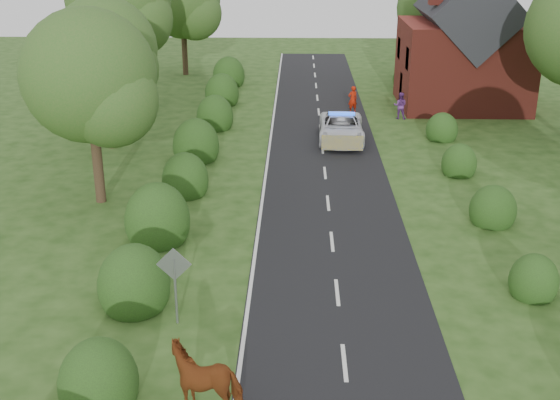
{
  "coord_description": "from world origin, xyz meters",
  "views": [
    {
      "loc": [
        -1.37,
        -16.55,
        11.4
      ],
      "look_at": [
        -2.03,
        9.06,
        1.3
      ],
      "focal_mm": 45.0,
      "sensor_mm": 36.0,
      "label": 1
    }
  ],
  "objects_px": {
    "pedestrian_red": "(353,99)",
    "pedestrian_purple": "(400,106)",
    "police_van": "(341,128)",
    "cow": "(207,381)",
    "road_sign": "(175,275)"
  },
  "relations": [
    {
      "from": "police_van",
      "to": "road_sign",
      "type": "bearing_deg",
      "value": -105.46
    },
    {
      "from": "cow",
      "to": "police_van",
      "type": "distance_m",
      "value": 24.09
    },
    {
      "from": "cow",
      "to": "police_van",
      "type": "height_order",
      "value": "police_van"
    },
    {
      "from": "road_sign",
      "to": "police_van",
      "type": "distance_m",
      "value": 20.57
    },
    {
      "from": "pedestrian_purple",
      "to": "pedestrian_red",
      "type": "bearing_deg",
      "value": -15.46
    },
    {
      "from": "road_sign",
      "to": "cow",
      "type": "distance_m",
      "value": 4.34
    },
    {
      "from": "pedestrian_red",
      "to": "road_sign",
      "type": "bearing_deg",
      "value": 52.74
    },
    {
      "from": "pedestrian_red",
      "to": "pedestrian_purple",
      "type": "relative_size",
      "value": 1.04
    },
    {
      "from": "road_sign",
      "to": "pedestrian_purple",
      "type": "height_order",
      "value": "road_sign"
    },
    {
      "from": "cow",
      "to": "pedestrian_purple",
      "type": "distance_m",
      "value": 29.77
    },
    {
      "from": "cow",
      "to": "road_sign",
      "type": "bearing_deg",
      "value": -157.82
    },
    {
      "from": "cow",
      "to": "pedestrian_red",
      "type": "bearing_deg",
      "value": 171.59
    },
    {
      "from": "road_sign",
      "to": "police_van",
      "type": "bearing_deg",
      "value": 72.76
    },
    {
      "from": "police_van",
      "to": "pedestrian_red",
      "type": "xyz_separation_m",
      "value": [
        1.08,
        6.33,
        0.13
      ]
    },
    {
      "from": "police_van",
      "to": "pedestrian_purple",
      "type": "distance_m",
      "value": 6.26
    }
  ]
}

